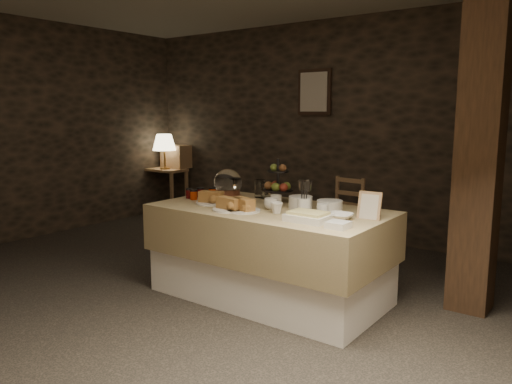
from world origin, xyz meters
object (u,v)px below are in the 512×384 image
Objects in this scene: timber_column at (480,141)px; console_table at (165,177)px; wine_rack at (176,156)px; fruit_stand at (278,185)px; chair at (344,219)px; buffet_table at (270,246)px; table_lamp at (164,143)px.

console_table is at bearing 166.17° from timber_column.
wine_rack is 1.14× the size of fruit_stand.
chair is 1.46m from fruit_stand.
wine_rack is 3.52m from fruit_stand.
console_table is 0.26× the size of timber_column.
chair reaches higher than console_table.
timber_column reaches higher than console_table.
buffet_table is 3.70× the size of table_lamp.
buffet_table is at bearing -30.20° from console_table.
chair is (3.06, -0.23, -0.19)m from console_table.
table_lamp is at bearing 153.24° from fruit_stand.
chair is (3.01, -0.18, -0.71)m from table_lamp.
console_table is 0.35m from wine_rack.
chair is 2.02m from timber_column.
wine_rack is at bearing 163.91° from timber_column.
timber_column is (4.60, -1.13, 0.75)m from console_table.
table_lamp reaches higher than console_table.
timber_column is (1.39, 0.74, 0.87)m from buffet_table.
timber_column reaches higher than wine_rack.
chair is (-0.15, 1.64, -0.08)m from buffet_table.
chair is at bearing -7.81° from wine_rack.
chair is at bearing -4.35° from console_table.
timber_column is at bearing -13.38° from table_lamp.
timber_column reaches higher than buffet_table.
table_lamp reaches higher than buffet_table.
wine_rack is at bearing 177.33° from chair.
wine_rack is (0.00, 0.23, -0.22)m from table_lamp.
wine_rack is 0.16× the size of timber_column.
table_lamp is at bearing -45.00° from console_table.
wine_rack is (0.05, 0.18, 0.30)m from console_table.
console_table is 1.84× the size of fruit_stand.
fruit_stand is (3.05, -1.54, -0.17)m from table_lamp.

